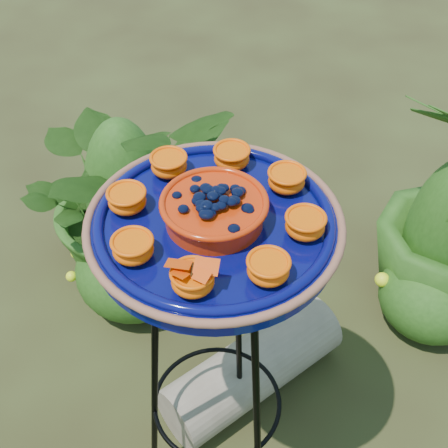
{
  "coord_description": "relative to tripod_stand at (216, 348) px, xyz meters",
  "views": [
    {
      "loc": [
        0.12,
        -0.94,
        1.83
      ],
      "look_at": [
        0.03,
        -0.1,
        1.02
      ],
      "focal_mm": 50.0,
      "sensor_mm": 36.0,
      "label": 1
    }
  ],
  "objects": [
    {
      "name": "ground_plane",
      "position": [
        -0.01,
        0.07,
        -0.58
      ],
      "size": [
        20.0,
        20.0,
        0.0
      ],
      "primitive_type": "plane",
      "color": "black",
      "rests_on": "ground"
    },
    {
      "name": "driftwood_log",
      "position": [
        0.08,
        0.27,
        -0.48
      ],
      "size": [
        0.58,
        0.58,
        0.2
      ],
      "primitive_type": "cylinder",
      "rotation": [
        0.0,
        1.57,
        0.78
      ],
      "color": "gray",
      "rests_on": "ground"
    },
    {
      "name": "shrub_back_left",
      "position": [
        -0.41,
        0.74,
        -0.18
      ],
      "size": [
        0.94,
        0.92,
        0.8
      ],
      "primitive_type": "imported",
      "rotation": [
        0.0,
        0.0,
        0.6
      ],
      "color": "#224A13",
      "rests_on": "ground"
    },
    {
      "name": "feeder_dish",
      "position": [
        -0.0,
        -0.0,
        0.42
      ],
      "size": [
        0.59,
        0.59,
        0.11
      ],
      "rotation": [
        0.0,
        0.0,
        -0.26
      ],
      "color": "#06094F",
      "rests_on": "tripod_stand"
    },
    {
      "name": "tripod_stand",
      "position": [
        0.0,
        0.0,
        0.0
      ],
      "size": [
        0.42,
        0.42,
        0.95
      ],
      "rotation": [
        0.0,
        0.0,
        -0.26
      ],
      "color": "black",
      "rests_on": "ground"
    }
  ]
}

